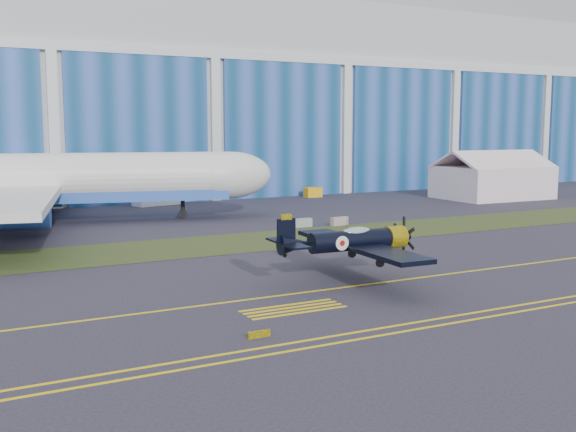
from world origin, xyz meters
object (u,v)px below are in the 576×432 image
tent (492,174)px  tug (313,192)px  jetliner (18,123)px  shipping_container (158,194)px  warbird (351,240)px

tent → tug: (-22.62, 13.64, -2.83)m
jetliner → tent: (64.57, -2.94, -7.23)m
shipping_container → tug: 23.61m
jetliner → tent: size_ratio=4.60×
warbird → tent: 60.78m
jetliner → shipping_container: 23.51m
warbird → tug: warbird is taller
tent → shipping_container: 48.41m
jetliner → tug: 44.44m
warbird → shipping_container: 51.05m
warbird → jetliner: bearing=114.7°
tent → tug: size_ratio=6.27×
tug → jetliner: bearing=-165.6°
tent → jetliner: bearing=178.9°
tent → tug: 26.56m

